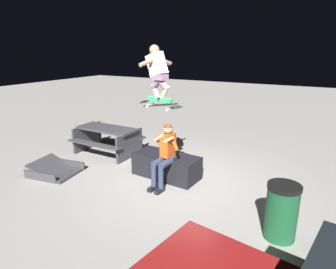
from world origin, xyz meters
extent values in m
plane|color=gray|center=(0.00, 0.00, 0.00)|extent=(40.00, 40.00, 0.00)
cube|color=black|center=(0.30, -0.08, 0.26)|extent=(1.57, 0.81, 0.52)
cube|color=#2D3856|center=(0.08, 0.23, 0.58)|extent=(0.32, 0.20, 0.12)
cube|color=#D15119|center=(0.08, 0.23, 0.89)|extent=(0.23, 0.36, 0.50)
sphere|color=tan|center=(0.08, 0.23, 1.24)|extent=(0.20, 0.20, 0.20)
sphere|color=brown|center=(0.08, 0.23, 1.26)|extent=(0.19, 0.19, 0.19)
cylinder|color=#D15119|center=(-0.11, 0.30, 0.97)|extent=(0.20, 0.10, 0.29)
cylinder|color=tan|center=(-0.02, 0.40, 1.07)|extent=(0.24, 0.09, 0.19)
cylinder|color=#D15119|center=(0.29, 0.27, 0.97)|extent=(0.20, 0.10, 0.29)
cylinder|color=tan|center=(0.22, 0.38, 1.07)|extent=(0.24, 0.09, 0.19)
cylinder|color=#2D3856|center=(0.01, 0.43, 0.56)|extent=(0.17, 0.41, 0.14)
cylinder|color=#2D3856|center=(0.03, 0.63, 0.28)|extent=(0.11, 0.11, 0.48)
cube|color=black|center=(0.03, 0.68, 0.04)|extent=(0.12, 0.27, 0.08)
cylinder|color=#2D3856|center=(0.19, 0.42, 0.56)|extent=(0.17, 0.41, 0.14)
cylinder|color=#2D3856|center=(0.21, 0.62, 0.28)|extent=(0.11, 0.11, 0.48)
cube|color=black|center=(0.21, 0.67, 0.04)|extent=(0.12, 0.27, 0.08)
cube|color=black|center=(0.26, 0.25, 1.74)|extent=(0.82, 0.37, 0.15)
cube|color=black|center=(0.70, 0.15, 1.76)|extent=(0.16, 0.22, 0.07)
cube|color=black|center=(-0.18, 0.35, 1.76)|extent=(0.16, 0.22, 0.04)
cube|color=#99999E|center=(0.53, 0.19, 1.71)|extent=(0.10, 0.17, 0.04)
cylinder|color=white|center=(0.55, 0.27, 1.69)|extent=(0.06, 0.04, 0.05)
cylinder|color=white|center=(0.51, 0.10, 1.69)|extent=(0.06, 0.04, 0.05)
cube|color=#99999E|center=(-0.01, 0.31, 1.71)|extent=(0.10, 0.17, 0.04)
cylinder|color=white|center=(0.01, 0.40, 1.69)|extent=(0.06, 0.04, 0.05)
cylinder|color=white|center=(-0.03, 0.22, 1.69)|extent=(0.06, 0.04, 0.05)
cube|color=#2D9E66|center=(0.44, 0.21, 1.85)|extent=(0.28, 0.16, 0.08)
cube|color=#2D9E66|center=(0.09, 0.29, 1.85)|extent=(0.28, 0.16, 0.08)
cylinder|color=tan|center=(0.38, 0.22, 2.01)|extent=(0.25, 0.15, 0.31)
cylinder|color=slate|center=(0.31, 0.24, 2.21)|extent=(0.35, 0.20, 0.33)
cylinder|color=tan|center=(0.14, 0.28, 2.01)|extent=(0.25, 0.15, 0.31)
cylinder|color=slate|center=(0.21, 0.26, 2.21)|extent=(0.35, 0.20, 0.33)
cube|color=slate|center=(0.26, 0.25, 2.31)|extent=(0.34, 0.26, 0.12)
cube|color=silver|center=(0.34, 0.23, 2.55)|extent=(0.49, 0.32, 0.52)
sphere|color=tan|center=(0.40, 0.22, 2.83)|extent=(0.20, 0.20, 0.20)
cylinder|color=tan|center=(0.41, 0.44, 2.61)|extent=(0.18, 0.45, 0.19)
cylinder|color=tan|center=(0.31, 0.01, 2.61)|extent=(0.18, 0.45, 0.19)
cube|color=#38383D|center=(2.66, 1.07, 0.03)|extent=(1.10, 1.00, 0.06)
cube|color=#38383D|center=(2.66, 1.07, 0.11)|extent=(1.07, 0.99, 0.42)
cube|color=#38383D|center=(2.66, 1.50, 0.10)|extent=(0.89, 0.17, 0.20)
cube|color=#38383D|center=(2.66, 0.65, 0.10)|extent=(0.89, 0.17, 0.20)
cube|color=#38383D|center=(2.51, -0.65, 0.72)|extent=(1.71, 0.73, 0.06)
cube|color=#38383D|center=(2.52, -0.10, 0.42)|extent=(1.70, 0.27, 0.04)
cube|color=#38383D|center=(2.50, -1.20, 0.42)|extent=(1.70, 0.27, 0.04)
cube|color=#38383D|center=(3.28, -0.67, 0.36)|extent=(0.08, 1.10, 0.72)
cube|color=#38383D|center=(1.74, -0.64, 0.36)|extent=(0.08, 1.10, 0.72)
cylinder|color=#19512D|center=(-2.36, 1.05, 0.42)|extent=(0.48, 0.48, 0.84)
cylinder|color=black|center=(-2.36, 1.05, 0.87)|extent=(0.50, 0.50, 0.06)
camera|label=1|loc=(-2.72, 5.32, 2.85)|focal=30.97mm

